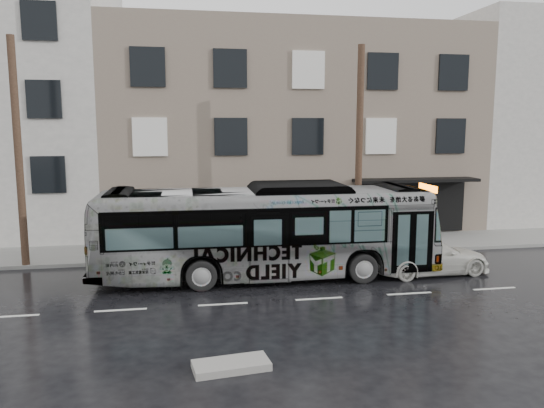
% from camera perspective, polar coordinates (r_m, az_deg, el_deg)
% --- Properties ---
extents(ground, '(120.00, 120.00, 0.00)m').
position_cam_1_polar(ground, '(19.85, -5.89, -8.36)').
color(ground, black).
rests_on(ground, ground).
extents(sidewalk, '(90.00, 3.60, 0.15)m').
position_cam_1_polar(sidewalk, '(24.56, -6.72, -4.93)').
color(sidewalk, gray).
rests_on(sidewalk, ground).
extents(building_taupe, '(20.00, 12.00, 11.00)m').
position_cam_1_polar(building_taupe, '(32.29, 1.28, 8.01)').
color(building_taupe, '#776C5B').
rests_on(building_taupe, ground).
extents(utility_pole_front, '(0.30, 0.30, 9.00)m').
position_cam_1_polar(utility_pole_front, '(23.61, 9.35, 5.72)').
color(utility_pole_front, '#4E3627').
rests_on(utility_pole_front, sidewalk).
extents(utility_pole_rear, '(0.30, 0.30, 9.00)m').
position_cam_1_polar(utility_pole_rear, '(23.15, -25.62, 4.96)').
color(utility_pole_rear, '#4E3627').
rests_on(utility_pole_rear, sidewalk).
extents(sign_post, '(0.06, 0.06, 2.40)m').
position_cam_1_polar(sign_post, '(24.36, 11.61, -2.08)').
color(sign_post, slate).
rests_on(sign_post, sidewalk).
extents(bus, '(12.87, 3.14, 3.58)m').
position_cam_1_polar(bus, '(19.95, -0.65, -2.93)').
color(bus, '#B2B2B2').
rests_on(bus, ground).
extents(white_sedan, '(4.90, 2.25, 1.39)m').
position_cam_1_polar(white_sedan, '(21.60, 16.46, -5.38)').
color(white_sedan, silver).
rests_on(white_sedan, ground).
extents(slush_pile, '(1.88, 1.02, 0.18)m').
position_cam_1_polar(slush_pile, '(13.14, -4.41, -16.91)').
color(slush_pile, gray).
rests_on(slush_pile, ground).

